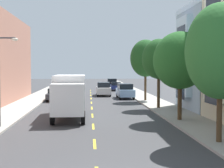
# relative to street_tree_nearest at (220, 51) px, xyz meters

# --- Properties ---
(ground_plane) EXTENTS (160.00, 160.00, 0.00)m
(ground_plane) POSITION_rel_street_tree_nearest_xyz_m (-6.40, 23.60, -4.79)
(ground_plane) COLOR #38383A
(sidewalk_left) EXTENTS (3.20, 120.00, 0.14)m
(sidewalk_left) POSITION_rel_street_tree_nearest_xyz_m (-13.50, 21.60, -4.72)
(sidewalk_left) COLOR #A39E93
(sidewalk_left) RESTS_ON ground_plane
(sidewalk_right) EXTENTS (3.20, 120.00, 0.14)m
(sidewalk_right) POSITION_rel_street_tree_nearest_xyz_m (0.70, 21.60, -4.72)
(sidewalk_right) COLOR #A39E93
(sidewalk_right) RESTS_ON ground_plane
(lane_centerline_dashes) EXTENTS (0.14, 47.20, 0.01)m
(lane_centerline_dashes) POSITION_rel_street_tree_nearest_xyz_m (-6.40, 18.10, -4.79)
(lane_centerline_dashes) COLOR yellow
(lane_centerline_dashes) RESTS_ON ground_plane
(street_tree_nearest) EXTENTS (3.56, 3.56, 7.13)m
(street_tree_nearest) POSITION_rel_street_tree_nearest_xyz_m (0.00, 0.00, 0.00)
(street_tree_nearest) COLOR #47331E
(street_tree_nearest) RESTS_ON sidewalk_right
(street_tree_second) EXTENTS (3.97, 3.97, 6.48)m
(street_tree_second) POSITION_rel_street_tree_nearest_xyz_m (-0.00, 7.20, -0.30)
(street_tree_second) COLOR #47331E
(street_tree_second) RESTS_ON sidewalk_right
(street_tree_third) EXTENTS (3.24, 3.24, 6.60)m
(street_tree_third) POSITION_rel_street_tree_nearest_xyz_m (-0.00, 14.39, 0.01)
(street_tree_third) COLOR #47331E
(street_tree_third) RESTS_ON sidewalk_right
(street_tree_farthest) EXTENTS (3.61, 3.61, 7.17)m
(street_tree_farthest) POSITION_rel_street_tree_nearest_xyz_m (-0.00, 21.59, 0.31)
(street_tree_farthest) COLOR #47331E
(street_tree_farthest) RESTS_ON sidewalk_right
(street_lamp) EXTENTS (1.35, 0.28, 5.90)m
(street_lamp) POSITION_rel_street_tree_nearest_xyz_m (-12.33, 5.25, -1.19)
(street_lamp) COLOR #38383D
(street_lamp) RESTS_ON sidewalk_left
(delivery_box_truck) EXTENTS (2.51, 7.69, 3.36)m
(delivery_box_truck) POSITION_rel_street_tree_nearest_xyz_m (-8.20, 9.53, -2.89)
(delivery_box_truck) COLOR white
(delivery_box_truck) RESTS_ON ground_plane
(parked_suv_black) EXTENTS (2.09, 4.86, 1.93)m
(parked_suv_black) POSITION_rel_street_tree_nearest_xyz_m (-2.20, 46.11, -3.81)
(parked_suv_black) COLOR black
(parked_suv_black) RESTS_ON ground_plane
(parked_wagon_burgundy) EXTENTS (1.83, 4.71, 1.50)m
(parked_wagon_burgundy) POSITION_rel_street_tree_nearest_xyz_m (-10.60, 37.54, -3.99)
(parked_wagon_burgundy) COLOR maroon
(parked_wagon_burgundy) RESTS_ON ground_plane
(parked_pickup_forest) EXTENTS (2.12, 5.34, 1.73)m
(parked_pickup_forest) POSITION_rel_street_tree_nearest_xyz_m (-10.90, 42.91, -3.97)
(parked_pickup_forest) COLOR #194C28
(parked_pickup_forest) RESTS_ON ground_plane
(parked_wagon_charcoal) EXTENTS (1.83, 4.70, 1.50)m
(parked_wagon_charcoal) POSITION_rel_street_tree_nearest_xyz_m (-10.74, 23.35, -3.99)
(parked_wagon_charcoal) COLOR #333338
(parked_wagon_charcoal) RESTS_ON ground_plane
(parked_wagon_navy) EXTENTS (1.83, 4.70, 1.50)m
(parked_wagon_navy) POSITION_rel_street_tree_nearest_xyz_m (-1.96, 40.57, -3.99)
(parked_wagon_navy) COLOR navy
(parked_wagon_navy) RESTS_ON ground_plane
(parked_suv_sky) EXTENTS (2.05, 4.84, 1.93)m
(parked_suv_sky) POSITION_rel_street_tree_nearest_xyz_m (-1.97, 25.56, -3.81)
(parked_suv_sky) COLOR #7A9EC6
(parked_suv_sky) RESTS_ON ground_plane
(moving_white_sedan) EXTENTS (1.95, 4.80, 1.93)m
(moving_white_sedan) POSITION_rel_street_tree_nearest_xyz_m (-4.60, 29.84, -3.81)
(moving_white_sedan) COLOR silver
(moving_white_sedan) RESTS_ON ground_plane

